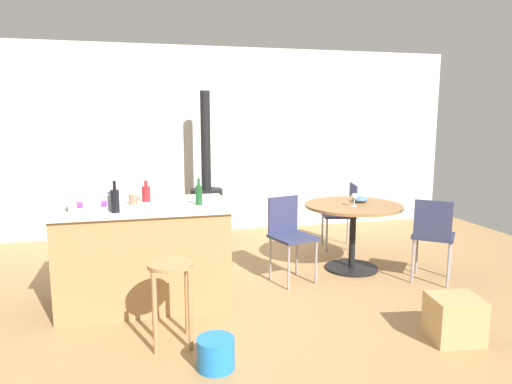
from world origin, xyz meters
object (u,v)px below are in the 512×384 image
Objects in this scene: folding_chair_far at (289,232)px; bottle_1 at (115,200)px; dining_table at (353,220)px; wooden_stool at (171,285)px; folding_chair_left at (433,233)px; bottle_2 at (146,193)px; bottle_0 at (199,195)px; wood_stove at (207,204)px; wine_glass at (354,197)px; cardboard_box at (454,318)px; toolbox at (94,200)px; cup_0 at (133,200)px; folding_chair_near at (344,211)px; serving_bowl at (360,199)px; plastic_bucket at (216,353)px; kitchen_island at (145,253)px; cup_1 at (98,196)px.

bottle_1 is (-1.69, -0.53, 0.50)m from folding_chair_far.
wooden_stool is at bearing -148.53° from dining_table.
folding_chair_left is 4.46× the size of bottle_2.
bottle_0 reaches higher than wooden_stool.
wood_stove is 14.26× the size of wine_glass.
cardboard_box is at bearing -117.02° from folding_chair_left.
bottle_2 is (-0.46, 0.28, -0.02)m from bottle_0.
wooden_stool is 1.12m from toolbox.
wood_stove is 8.57× the size of bottle_0.
folding_chair_near is at bearing 24.24° from cup_0.
bottle_1 reaches higher than dining_table.
cardboard_box is (-0.58, -1.14, -0.36)m from folding_chair_left.
folding_chair_left is 4.91× the size of serving_bowl.
cup_0 is (0.14, 0.33, -0.06)m from bottle_1.
cardboard_box is at bearing -12.28° from wooden_stool.
bottle_0 is 2.17× the size of cup_0.
dining_table is 2.81× the size of toolbox.
folding_chair_far is at bearing 56.19° from plastic_bucket.
kitchen_island is 2.19m from wood_stove.
folding_chair_left is 3.34m from cup_1.
folding_chair_near is 3.24m from toolbox.
bottle_0 is 1.48m from plastic_bucket.
toolbox reaches higher than cardboard_box.
folding_chair_near is 3.11m from cup_1.
kitchen_island is 1.74× the size of folding_chair_left.
bottle_0 is 2.02m from serving_bowl.
serving_bowl is at bearing 18.42° from bottle_0.
bottle_2 is at bearing 60.63° from bottle_1.
folding_chair_far is at bearing -175.05° from wine_glass.
folding_chair_far is at bearing 3.17° from bottle_2.
plastic_bucket is (-2.08, -2.50, -0.39)m from folding_chair_near.
folding_chair_left is (1.40, -0.43, 0.01)m from folding_chair_far.
dining_table is 0.27m from serving_bowl.
wooden_stool is at bearing -139.18° from folding_chair_far.
plastic_bucket is (-0.41, -3.33, -0.40)m from wood_stove.
wooden_stool is at bearing -81.96° from bottle_2.
cup_0 is 2.33m from wine_glass.
wooden_stool is 2.99m from wood_stove.
bottle_2 is 0.76× the size of plastic_bucket.
cardboard_box is (-0.11, -1.85, -0.61)m from serving_bowl.
wooden_stool is at bearing 122.33° from plastic_bucket.
kitchen_island is at bearing 149.40° from cardboard_box.
bottle_0 is 0.90× the size of bottle_1.
cup_1 is (-2.93, -0.92, 0.48)m from folding_chair_near.
wooden_stool is 3.56× the size of serving_bowl.
wooden_stool is at bearing -147.95° from serving_bowl.
wood_stove is (-1.67, 0.83, 0.01)m from folding_chair_near.
bottle_0 reaches higher than cup_1.
kitchen_island reaches higher than folding_chair_left.
folding_chair_near is 1.44m from folding_chair_left.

